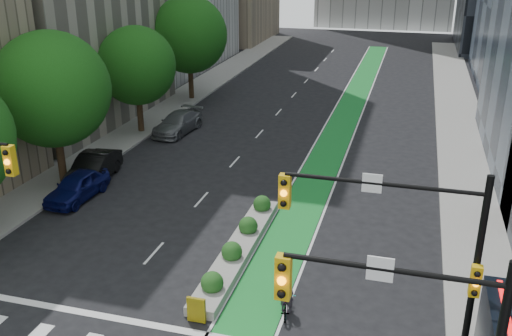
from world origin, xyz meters
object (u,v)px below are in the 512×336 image
Objects in this scene: cyclist at (286,294)px; parked_car_left_mid at (93,168)px; median_planter at (239,246)px; parked_car_left_near at (77,186)px; bicycle at (286,298)px; parked_car_left_far at (178,123)px.

cyclist is 0.32× the size of parked_car_left_mid.
parked_car_left_near is at bearing 162.24° from median_planter.
parked_car_left_mid is at bearing 135.00° from bicycle.
parked_car_left_far is (-12.57, 19.28, 0.21)m from bicycle.
parked_car_left_mid is at bearing 103.58° from parked_car_left_near.
parked_car_left_mid reaches higher than median_planter.
parked_car_left_near reaches higher than bicycle.
cyclist is (3.00, -3.68, 0.42)m from median_planter.
parked_car_left_near is at bearing -87.42° from parked_car_left_far.
parked_car_left_mid reaches higher than parked_car_left_near.
parked_car_left_mid reaches higher than bicycle.
median_planter is 2.34× the size of parked_car_left_near.
parked_car_left_far is at bearing -58.85° from cyclist.
cyclist is 14.92m from parked_car_left_near.
cyclist is at bearing -50.85° from median_planter.
parked_car_left_near is (-13.20, 6.89, 0.21)m from bicycle.
bicycle is at bearing -24.89° from parked_car_left_near.
cyclist reaches higher than median_planter.
bicycle is 23.02m from parked_car_left_far.
bicycle is (3.00, -3.63, 0.16)m from median_planter.
bicycle is 0.26m from cyclist.
median_planter is at bearing 118.97° from bicycle.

